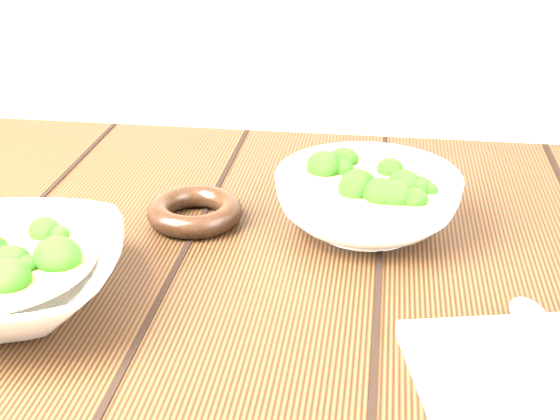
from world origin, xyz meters
The scene contains 4 objects.
table centered at (0.00, 0.00, 0.63)m, with size 1.20×0.80×0.75m.
soup_bowl_back centered at (0.16, 0.11, 0.78)m, with size 0.22×0.22×0.07m.
trivet centered at (-0.02, 0.10, 0.76)m, with size 0.11×0.11×0.03m, color black.
spoon_left centered at (0.32, -0.11, 0.77)m, with size 0.05×0.20×0.01m.
Camera 1 is at (0.17, -0.66, 1.14)m, focal length 50.00 mm.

